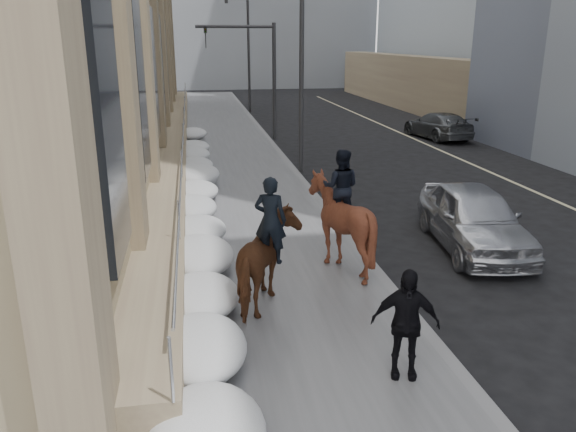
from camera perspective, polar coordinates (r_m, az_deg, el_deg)
The scene contains 14 objects.
ground at distance 9.67m, azimuth 0.13°, elevation -14.79°, with size 140.00×140.00×0.00m, color black.
sidewalk at distance 18.82m, azimuth -5.07°, elevation 1.67°, with size 5.00×80.00×0.12m, color #555557.
curb at distance 19.19m, azimuth 2.75°, elevation 2.03°, with size 0.24×80.00×0.12m, color slate.
lane_line at distance 22.23m, azimuth 23.03°, elevation 2.65°, with size 0.15×70.00×0.01m, color #BFB78C.
bg_building_far at distance 80.34m, azimuth -13.85°, elevation 20.46°, with size 24.00×12.00×20.00m, color gray.
streetlight_mid at distance 22.45m, azimuth 0.97°, elevation 15.99°, with size 1.71×0.24×8.00m.
streetlight_far at distance 42.26m, azimuth -4.25°, elevation 16.64°, with size 1.71×0.24×8.00m.
traffic_signal at distance 30.28m, azimuth -3.21°, elevation 15.25°, with size 4.10×0.22×6.00m.
snow_bank at distance 16.83m, azimuth -9.38°, elevation 1.05°, with size 1.70×18.10×0.76m.
mounted_horse_left at distance 10.90m, azimuth -2.08°, elevation -4.29°, with size 1.72×2.40×2.59m.
mounted_horse_right at distance 12.74m, azimuth 5.30°, elevation -0.31°, with size 2.31×2.43×2.73m.
pedestrian at distance 8.93m, azimuth 11.81°, elevation -10.62°, with size 1.05×0.44×1.79m, color black.
car_silver at distance 15.12m, azimuth 18.35°, elevation -0.15°, with size 1.92×4.78×1.63m, color silver.
car_grey at distance 31.99m, azimuth 14.97°, elevation 8.89°, with size 2.00×4.91×1.42m, color #4C4F53.
Camera 1 is at (-1.40, -8.06, 5.16)m, focal length 35.00 mm.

